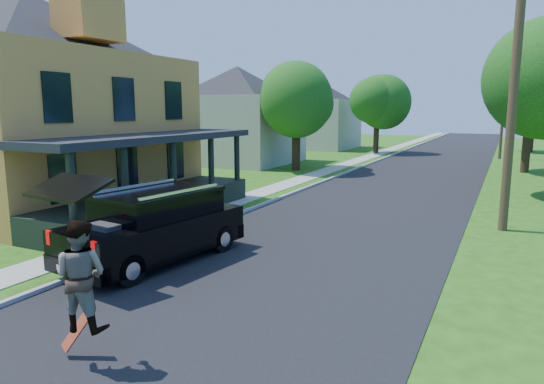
% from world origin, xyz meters
% --- Properties ---
extents(ground, '(140.00, 140.00, 0.00)m').
position_xyz_m(ground, '(0.00, 0.00, 0.00)').
color(ground, '#224D0F').
rests_on(ground, ground).
extents(street, '(8.00, 120.00, 0.02)m').
position_xyz_m(street, '(0.00, 20.00, 0.00)').
color(street, black).
rests_on(street, ground).
extents(curb, '(0.15, 120.00, 0.12)m').
position_xyz_m(curb, '(-4.05, 20.00, 0.00)').
color(curb, '#999994').
rests_on(curb, ground).
extents(sidewalk, '(1.30, 120.00, 0.03)m').
position_xyz_m(sidewalk, '(-5.60, 20.00, 0.00)').
color(sidewalk, '#979890').
rests_on(sidewalk, ground).
extents(front_walk, '(6.50, 1.20, 0.03)m').
position_xyz_m(front_walk, '(-9.50, 6.00, 0.00)').
color(front_walk, '#979890').
rests_on(front_walk, ground).
extents(main_house, '(15.56, 15.56, 10.10)m').
position_xyz_m(main_house, '(-12.80, 5.99, 4.92)').
color(main_house, '#E19141').
rests_on(main_house, ground).
extents(neighbor_house_mid, '(12.78, 12.78, 8.30)m').
position_xyz_m(neighbor_house_mid, '(-13.50, 24.00, 4.19)').
color(neighbor_house_mid, beige).
rests_on(neighbor_house_mid, ground).
extents(neighbor_house_far, '(12.78, 12.78, 8.30)m').
position_xyz_m(neighbor_house_far, '(-13.50, 40.00, 4.19)').
color(neighbor_house_far, beige).
rests_on(neighbor_house_far, ground).
extents(black_suv, '(2.77, 5.69, 2.55)m').
position_xyz_m(black_suv, '(-3.20, 1.74, 0.98)').
color(black_suv, black).
rests_on(black_suv, ground).
extents(skateboarder, '(0.98, 0.84, 1.76)m').
position_xyz_m(skateboarder, '(-0.72, -3.00, 1.49)').
color(skateboarder, black).
rests_on(skateboarder, ground).
extents(skateboard, '(0.55, 0.37, 0.73)m').
position_xyz_m(skateboard, '(-0.99, -2.89, 0.46)').
color(skateboard, '#992B0D').
rests_on(skateboard, ground).
extents(tree_left_mid, '(5.86, 6.10, 7.55)m').
position_xyz_m(tree_left_mid, '(-7.66, 21.66, 4.99)').
color(tree_left_mid, black).
rests_on(tree_left_mid, ground).
extents(tree_left_far, '(6.30, 6.12, 7.81)m').
position_xyz_m(tree_left_far, '(-6.04, 36.64, 4.97)').
color(tree_left_far, black).
rests_on(tree_left_far, ground).
extents(tree_right_mid, '(6.89, 6.74, 9.07)m').
position_xyz_m(tree_right_mid, '(6.10, 26.97, 5.92)').
color(tree_right_mid, black).
rests_on(tree_right_mid, ground).
extents(tree_right_far, '(5.68, 5.53, 8.26)m').
position_xyz_m(tree_right_far, '(6.92, 44.48, 5.29)').
color(tree_right_far, black).
rests_on(tree_right_far, ground).
extents(utility_pole_near, '(1.80, 0.33, 9.00)m').
position_xyz_m(utility_pole_near, '(5.13, 9.57, 4.65)').
color(utility_pole_near, '#432C1F').
rests_on(utility_pole_near, ground).
extents(utility_pole_far, '(1.43, 0.38, 7.17)m').
position_xyz_m(utility_pole_far, '(4.50, 35.77, 3.71)').
color(utility_pole_far, '#432C1F').
rests_on(utility_pole_far, ground).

